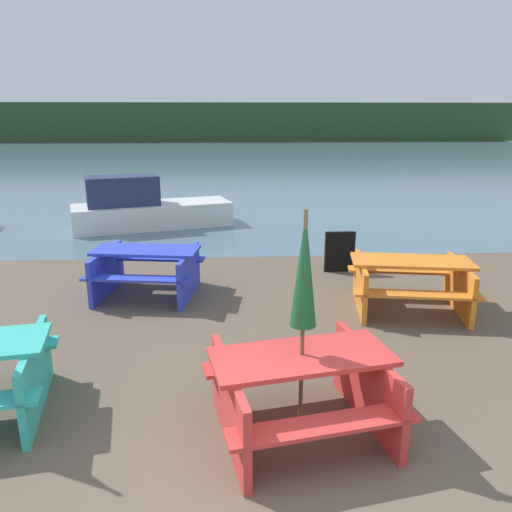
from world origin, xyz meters
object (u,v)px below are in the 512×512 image
(umbrella_darkgreen, at_px, (304,272))
(signboard, at_px, (340,252))
(picnic_table_blue, at_px, (147,267))
(boat, at_px, (145,209))
(picnic_table_red, at_px, (301,386))
(picnic_table_orange, at_px, (410,280))

(umbrella_darkgreen, relative_size, signboard, 2.76)
(picnic_table_blue, xyz_separation_m, boat, (-0.81, 5.07, 0.02))
(picnic_table_red, xyz_separation_m, picnic_table_blue, (-1.92, 3.71, 0.00))
(umbrella_darkgreen, height_order, boat, umbrella_darkgreen)
(picnic_table_blue, relative_size, signboard, 2.41)
(picnic_table_orange, distance_m, picnic_table_blue, 4.05)
(picnic_table_red, relative_size, boat, 0.44)
(picnic_table_red, relative_size, picnic_table_blue, 1.01)
(picnic_table_red, relative_size, picnic_table_orange, 0.96)
(picnic_table_orange, relative_size, picnic_table_blue, 1.06)
(picnic_table_orange, height_order, umbrella_darkgreen, umbrella_darkgreen)
(picnic_table_orange, relative_size, boat, 0.46)
(picnic_table_orange, height_order, picnic_table_blue, picnic_table_orange)
(picnic_table_red, height_order, signboard, picnic_table_red)
(umbrella_darkgreen, bearing_deg, picnic_table_blue, 117.41)
(picnic_table_red, distance_m, picnic_table_orange, 3.51)
(picnic_table_blue, relative_size, boat, 0.44)
(picnic_table_red, relative_size, umbrella_darkgreen, 0.88)
(picnic_table_blue, bearing_deg, signboard, 17.75)
(picnic_table_orange, height_order, signboard, picnic_table_orange)
(signboard, bearing_deg, boat, 136.07)
(picnic_table_blue, height_order, boat, boat)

